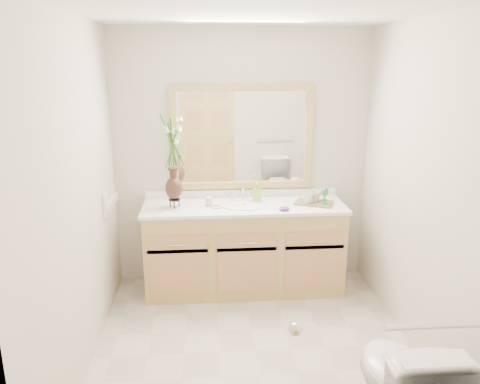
{
  "coord_description": "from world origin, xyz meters",
  "views": [
    {
      "loc": [
        -0.35,
        -3.04,
        2.09
      ],
      "look_at": [
        -0.07,
        0.65,
        1.06
      ],
      "focal_mm": 35.0,
      "sensor_mm": 36.0,
      "label": 1
    }
  ],
  "objects": [
    {
      "name": "door",
      "position": [
        -0.3,
        -1.29,
        1.0
      ],
      "size": [
        0.8,
        0.03,
        2.0
      ],
      "primitive_type": "cube",
      "color": "tan",
      "rests_on": "floor"
    },
    {
      "name": "soap_bottle",
      "position": [
        0.13,
        1.13,
        0.91
      ],
      "size": [
        0.08,
        0.08,
        0.16
      ],
      "primitive_type": "imported",
      "rotation": [
        0.0,
        0.0,
        -0.16
      ],
      "color": "#80D231",
      "rests_on": "counter"
    },
    {
      "name": "counter",
      "position": [
        0.0,
        1.01,
        0.82
      ],
      "size": [
        1.84,
        0.57,
        0.03
      ],
      "primitive_type": "cube",
      "color": "white",
      "rests_on": "vanity"
    },
    {
      "name": "wall_right",
      "position": [
        1.2,
        0.0,
        1.2
      ],
      "size": [
        0.02,
        2.6,
        2.4
      ],
      "primitive_type": "cube",
      "color": "beige",
      "rests_on": "floor"
    },
    {
      "name": "wall_left",
      "position": [
        -1.2,
        0.0,
        1.2
      ],
      "size": [
        0.02,
        2.6,
        2.4
      ],
      "primitive_type": "cube",
      "color": "beige",
      "rests_on": "floor"
    },
    {
      "name": "wall_back",
      "position": [
        0.0,
        1.3,
        1.2
      ],
      "size": [
        2.4,
        0.02,
        2.4
      ],
      "primitive_type": "cube",
      "color": "beige",
      "rests_on": "floor"
    },
    {
      "name": "floor",
      "position": [
        0.0,
        0.0,
        0.0
      ],
      "size": [
        2.6,
        2.6,
        0.0
      ],
      "primitive_type": "plane",
      "color": "beige",
      "rests_on": "ground"
    },
    {
      "name": "switch_plate",
      "position": [
        -1.19,
        0.76,
        0.98
      ],
      "size": [
        0.02,
        0.12,
        0.12
      ],
      "primitive_type": "cube",
      "color": "white",
      "rests_on": "wall_left"
    },
    {
      "name": "tumbler",
      "position": [
        -0.32,
        1.01,
        0.87
      ],
      "size": [
        0.06,
        0.06,
        0.08
      ],
      "primitive_type": "cylinder",
      "color": "beige",
      "rests_on": "counter"
    },
    {
      "name": "wall_front",
      "position": [
        0.0,
        -1.3,
        1.2
      ],
      "size": [
        2.4,
        0.02,
        2.4
      ],
      "primitive_type": "cube",
      "color": "beige",
      "rests_on": "floor"
    },
    {
      "name": "ceiling",
      "position": [
        0.0,
        0.0,
        2.4
      ],
      "size": [
        2.4,
        2.6,
        0.02
      ],
      "primitive_type": "cube",
      "color": "white",
      "rests_on": "wall_back"
    },
    {
      "name": "vanity",
      "position": [
        0.0,
        1.01,
        0.4
      ],
      "size": [
        1.8,
        0.55,
        0.8
      ],
      "color": "tan",
      "rests_on": "floor"
    },
    {
      "name": "goblet_front",
      "position": [
        0.72,
        0.93,
        0.95
      ],
      "size": [
        0.07,
        0.07,
        0.16
      ],
      "color": "#297B31",
      "rests_on": "tray"
    },
    {
      "name": "sink",
      "position": [
        0.0,
        1.0,
        0.78
      ],
      "size": [
        0.38,
        0.34,
        0.23
      ],
      "color": "white",
      "rests_on": "counter"
    },
    {
      "name": "goblet_back",
      "position": [
        0.75,
        1.06,
        0.93
      ],
      "size": [
        0.06,
        0.06,
        0.13
      ],
      "color": "#297B31",
      "rests_on": "tray"
    },
    {
      "name": "purple_dish",
      "position": [
        0.34,
        0.82,
        0.85
      ],
      "size": [
        0.11,
        0.1,
        0.03
      ],
      "primitive_type": "ellipsoid",
      "rotation": [
        0.0,
        0.0,
        -0.27
      ],
      "color": "#58297B",
      "rests_on": "counter"
    },
    {
      "name": "grab_bar",
      "position": [
        0.7,
        -1.27,
        0.95
      ],
      "size": [
        0.55,
        0.03,
        0.03
      ],
      "primitive_type": "cylinder",
      "rotation": [
        0.0,
        1.57,
        0.0
      ],
      "color": "silver",
      "rests_on": "wall_front"
    },
    {
      "name": "mug_left",
      "position": [
        0.57,
        0.97,
        0.89
      ],
      "size": [
        0.09,
        0.09,
        0.09
      ],
      "primitive_type": "imported",
      "rotation": [
        0.0,
        0.0,
        -0.01
      ],
      "color": "beige",
      "rests_on": "tray"
    },
    {
      "name": "flower_vase",
      "position": [
        -0.63,
        0.99,
        1.33
      ],
      "size": [
        0.18,
        0.18,
        0.74
      ],
      "rotation": [
        0.0,
        0.0,
        0.35
      ],
      "color": "black",
      "rests_on": "counter"
    },
    {
      "name": "mirror",
      "position": [
        0.0,
        1.28,
        1.41
      ],
      "size": [
        1.32,
        0.04,
        0.97
      ],
      "color": "white",
      "rests_on": "wall_back"
    },
    {
      "name": "tray",
      "position": [
        0.64,
        1.0,
        0.84
      ],
      "size": [
        0.39,
        0.33,
        0.02
      ],
      "primitive_type": "cube",
      "rotation": [
        0.0,
        0.0,
        -0.42
      ],
      "color": "brown",
      "rests_on": "counter"
    },
    {
      "name": "soap_dish",
      "position": [
        -0.25,
        0.97,
        0.84
      ],
      "size": [
        0.1,
        0.1,
        0.03
      ],
      "color": "beige",
      "rests_on": "counter"
    },
    {
      "name": "mug_right",
      "position": [
        0.66,
        1.03,
        0.89
      ],
      "size": [
        0.13,
        0.13,
        0.1
      ],
      "primitive_type": "imported",
      "rotation": [
        0.0,
        0.0,
        0.56
      ],
      "color": "beige",
      "rests_on": "tray"
    }
  ]
}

